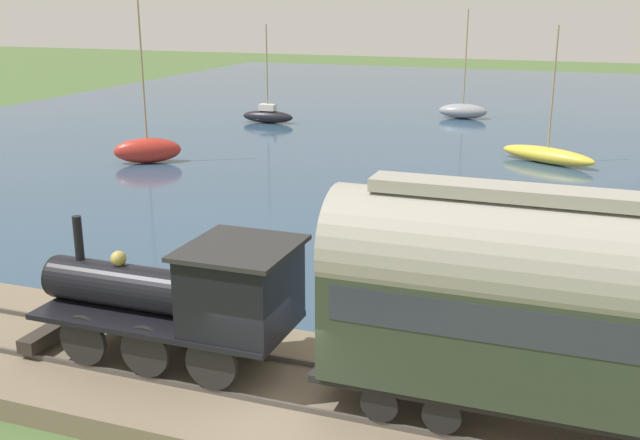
{
  "coord_description": "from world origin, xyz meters",
  "views": [
    {
      "loc": [
        -12.46,
        -5.65,
        8.6
      ],
      "look_at": [
        7.6,
        1.68,
        2.24
      ],
      "focal_mm": 42.0,
      "sensor_mm": 36.0,
      "label": 1
    }
  ],
  "objects_px": {
    "passenger_coach": "(577,304)",
    "steam_locomotive": "(192,293)",
    "sailboat_black": "(268,115)",
    "sailboat_red": "(148,150)",
    "sailboat_yellow": "(547,154)",
    "rowboat_mid_harbor": "(370,248)",
    "sailboat_gray": "(463,110)",
    "rowboat_near_shore": "(376,283)"
  },
  "relations": [
    {
      "from": "steam_locomotive",
      "to": "rowboat_mid_harbor",
      "type": "height_order",
      "value": "steam_locomotive"
    },
    {
      "from": "rowboat_near_shore",
      "to": "rowboat_mid_harbor",
      "type": "xyz_separation_m",
      "value": [
        2.98,
        1.08,
        0.05
      ]
    },
    {
      "from": "sailboat_gray",
      "to": "rowboat_near_shore",
      "type": "xyz_separation_m",
      "value": [
        -34.83,
        -3.31,
        -0.41
      ]
    },
    {
      "from": "sailboat_yellow",
      "to": "rowboat_near_shore",
      "type": "distance_m",
      "value": 21.03
    },
    {
      "from": "sailboat_yellow",
      "to": "rowboat_near_shore",
      "type": "relative_size",
      "value": 3.21
    },
    {
      "from": "passenger_coach",
      "to": "sailboat_black",
      "type": "height_order",
      "value": "sailboat_black"
    },
    {
      "from": "sailboat_black",
      "to": "rowboat_mid_harbor",
      "type": "bearing_deg",
      "value": -150.39
    },
    {
      "from": "steam_locomotive",
      "to": "rowboat_mid_harbor",
      "type": "distance_m",
      "value": 10.58
    },
    {
      "from": "sailboat_gray",
      "to": "rowboat_mid_harbor",
      "type": "xyz_separation_m",
      "value": [
        -31.85,
        -2.23,
        -0.36
      ]
    },
    {
      "from": "sailboat_red",
      "to": "rowboat_near_shore",
      "type": "relative_size",
      "value": 3.76
    },
    {
      "from": "sailboat_gray",
      "to": "rowboat_mid_harbor",
      "type": "relative_size",
      "value": 3.71
    },
    {
      "from": "passenger_coach",
      "to": "sailboat_black",
      "type": "distance_m",
      "value": 41.61
    },
    {
      "from": "passenger_coach",
      "to": "sailboat_black",
      "type": "relative_size",
      "value": 1.42
    },
    {
      "from": "passenger_coach",
      "to": "sailboat_gray",
      "type": "xyz_separation_m",
      "value": [
        42.16,
        9.13,
        -2.65
      ]
    },
    {
      "from": "steam_locomotive",
      "to": "sailboat_gray",
      "type": "distance_m",
      "value": 42.21
    },
    {
      "from": "rowboat_mid_harbor",
      "to": "sailboat_red",
      "type": "bearing_deg",
      "value": 21.8
    },
    {
      "from": "steam_locomotive",
      "to": "sailboat_yellow",
      "type": "relative_size",
      "value": 0.89
    },
    {
      "from": "sailboat_black",
      "to": "sailboat_yellow",
      "type": "height_order",
      "value": "sailboat_yellow"
    },
    {
      "from": "passenger_coach",
      "to": "sailboat_yellow",
      "type": "distance_m",
      "value": 28.26
    },
    {
      "from": "sailboat_black",
      "to": "sailboat_yellow",
      "type": "bearing_deg",
      "value": -111.53
    },
    {
      "from": "rowboat_near_shore",
      "to": "rowboat_mid_harbor",
      "type": "relative_size",
      "value": 1.07
    },
    {
      "from": "passenger_coach",
      "to": "rowboat_mid_harbor",
      "type": "distance_m",
      "value": 12.77
    },
    {
      "from": "steam_locomotive",
      "to": "sailboat_yellow",
      "type": "xyz_separation_m",
      "value": [
        28.04,
        -5.83,
        -1.88
      ]
    },
    {
      "from": "sailboat_gray",
      "to": "rowboat_near_shore",
      "type": "height_order",
      "value": "sailboat_gray"
    },
    {
      "from": "sailboat_red",
      "to": "rowboat_mid_harbor",
      "type": "height_order",
      "value": "sailboat_red"
    },
    {
      "from": "steam_locomotive",
      "to": "sailboat_red",
      "type": "relative_size",
      "value": 0.76
    },
    {
      "from": "passenger_coach",
      "to": "sailboat_gray",
      "type": "relative_size",
      "value": 1.24
    },
    {
      "from": "sailboat_yellow",
      "to": "rowboat_mid_harbor",
      "type": "distance_m",
      "value": 18.35
    },
    {
      "from": "sailboat_red",
      "to": "sailboat_yellow",
      "type": "bearing_deg",
      "value": -103.02
    },
    {
      "from": "sailboat_yellow",
      "to": "steam_locomotive",
      "type": "bearing_deg",
      "value": -164.74
    },
    {
      "from": "sailboat_gray",
      "to": "rowboat_mid_harbor",
      "type": "height_order",
      "value": "sailboat_gray"
    },
    {
      "from": "sailboat_gray",
      "to": "passenger_coach",
      "type": "bearing_deg",
      "value": -169.36
    },
    {
      "from": "steam_locomotive",
      "to": "sailboat_black",
      "type": "distance_m",
      "value": 37.97
    },
    {
      "from": "sailboat_yellow",
      "to": "sailboat_black",
      "type": "bearing_deg",
      "value": 96.77
    },
    {
      "from": "passenger_coach",
      "to": "steam_locomotive",
      "type": "bearing_deg",
      "value": 90.0
    },
    {
      "from": "sailboat_red",
      "to": "passenger_coach",
      "type": "bearing_deg",
      "value": -165.49
    },
    {
      "from": "passenger_coach",
      "to": "sailboat_red",
      "type": "height_order",
      "value": "sailboat_red"
    },
    {
      "from": "passenger_coach",
      "to": "sailboat_gray",
      "type": "distance_m",
      "value": 43.22
    },
    {
      "from": "sailboat_gray",
      "to": "sailboat_black",
      "type": "relative_size",
      "value": 1.14
    },
    {
      "from": "passenger_coach",
      "to": "rowboat_mid_harbor",
      "type": "xyz_separation_m",
      "value": [
        10.31,
        6.9,
        -3.01
      ]
    },
    {
      "from": "sailboat_yellow",
      "to": "rowboat_near_shore",
      "type": "height_order",
      "value": "sailboat_yellow"
    },
    {
      "from": "sailboat_gray",
      "to": "sailboat_black",
      "type": "bearing_deg",
      "value": 116.73
    }
  ]
}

